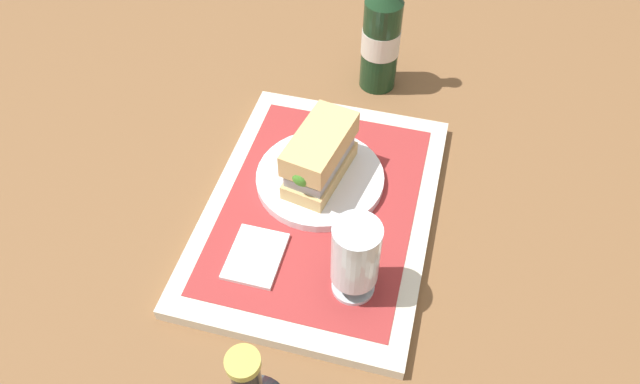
{
  "coord_description": "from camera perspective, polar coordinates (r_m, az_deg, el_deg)",
  "views": [
    {
      "loc": [
        0.52,
        0.14,
        0.68
      ],
      "look_at": [
        0.0,
        0.0,
        0.05
      ],
      "focal_mm": 33.08,
      "sensor_mm": 36.0,
      "label": 1
    }
  ],
  "objects": [
    {
      "name": "ground_plane",
      "position": [
        0.87,
        0.0,
        -2.12
      ],
      "size": [
        3.0,
        3.0,
        0.0
      ],
      "primitive_type": "plane",
      "color": "brown"
    },
    {
      "name": "tray",
      "position": [
        0.86,
        0.0,
        -1.72
      ],
      "size": [
        0.44,
        0.32,
        0.02
      ],
      "primitive_type": "cube",
      "color": "beige",
      "rests_on": "ground_plane"
    },
    {
      "name": "placemat",
      "position": [
        0.85,
        0.0,
        -1.27
      ],
      "size": [
        0.38,
        0.27,
        0.0
      ],
      "primitive_type": "cube",
      "color": "#9E2D2D",
      "rests_on": "tray"
    },
    {
      "name": "plate",
      "position": [
        0.88,
        0.0,
        1.33
      ],
      "size": [
        0.19,
        0.19,
        0.01
      ],
      "primitive_type": "cylinder",
      "color": "white",
      "rests_on": "placemat"
    },
    {
      "name": "sandwich",
      "position": [
        0.84,
        -0.1,
        3.45
      ],
      "size": [
        0.14,
        0.09,
        0.08
      ],
      "rotation": [
        0.0,
        0.0,
        -0.19
      ],
      "color": "tan",
      "rests_on": "plate"
    },
    {
      "name": "beer_glass",
      "position": [
        0.71,
        3.45,
        -6.22
      ],
      "size": [
        0.06,
        0.06,
        0.12
      ],
      "color": "silver",
      "rests_on": "placemat"
    },
    {
      "name": "napkin_folded",
      "position": [
        0.8,
        -6.25,
        -6.17
      ],
      "size": [
        0.09,
        0.07,
        0.01
      ],
      "primitive_type": "cube",
      "color": "white",
      "rests_on": "placemat"
    },
    {
      "name": "second_bottle",
      "position": [
        1.02,
        5.96,
        14.94
      ],
      "size": [
        0.07,
        0.07,
        0.27
      ],
      "color": "#19381E",
      "rests_on": "ground_plane"
    }
  ]
}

